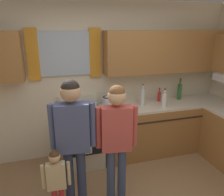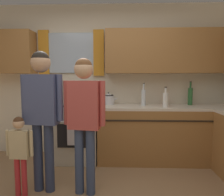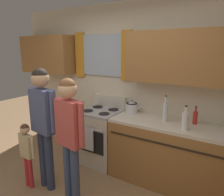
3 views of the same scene
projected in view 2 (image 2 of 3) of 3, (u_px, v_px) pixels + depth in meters
name	position (u px, v px, depth m)	size (l,w,h in m)	color
back_wall_unit	(105.00, 70.00, 3.59)	(4.60, 0.42, 2.60)	beige
kitchen_counter_run	(202.00, 142.00, 2.92)	(2.32, 2.20, 0.90)	#9E6B38
stove_oven	(79.00, 131.00, 3.43)	(0.64, 0.67, 1.10)	beige
bottle_tall_clear	(144.00, 97.00, 3.36)	(0.07, 0.07, 0.37)	silver
bottle_wine_green	(190.00, 96.00, 3.44)	(0.08, 0.08, 0.39)	#2D6633
bottle_milk_white	(165.00, 99.00, 3.17)	(0.08, 0.08, 0.31)	white
bottle_sauce_red	(165.00, 99.00, 3.46)	(0.06, 0.06, 0.25)	red
stovetop_kettle	(109.00, 99.00, 3.51)	(0.27, 0.20, 0.21)	silver
adult_holding_child	(42.00, 105.00, 2.40)	(0.51, 0.22, 1.65)	#2D3856
adult_in_plaid	(84.00, 110.00, 2.35)	(0.48, 0.21, 1.57)	#38476B
small_child	(20.00, 147.00, 2.33)	(0.31, 0.12, 0.92)	red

